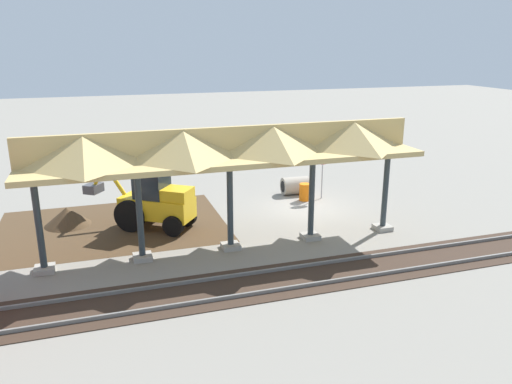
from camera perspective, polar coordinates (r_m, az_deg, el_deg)
The scene contains 9 objects.
ground_plane at distance 24.93m, azimuth 5.60°, elevation -1.84°, with size 120.00×120.00×0.00m, color gray.
dirt_work_zone at distance 23.29m, azimuth -16.05°, elevation -3.78°, with size 9.84×7.00×0.01m, color #4C3823.
platform_canopy at distance 18.84m, azimuth -3.09°, elevation 5.25°, with size 15.02×3.20×4.90m.
rail_tracks at distance 19.11m, azimuth 14.04°, elevation -8.13°, with size 60.00×2.58×0.15m.
stop_sign at distance 26.10m, azimuth 7.62°, elevation 3.21°, with size 0.73×0.27×2.59m.
backhoe at distance 22.28m, azimuth -11.60°, elevation -0.95°, with size 4.79×3.91×2.82m.
dirt_mound at distance 24.12m, azimuth -20.68°, elevation -3.53°, with size 4.08×4.08×1.65m, color #4C3823.
concrete_pipe at distance 27.06m, azimuth 4.50°, elevation 0.74°, with size 1.46×1.00×0.95m.
traffic_barrel at distance 26.01m, azimuth 5.58°, elevation -0.01°, with size 0.56×0.56×0.90m, color orange.
Camera 1 is at (9.51, 21.65, 7.89)m, focal length 35.00 mm.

